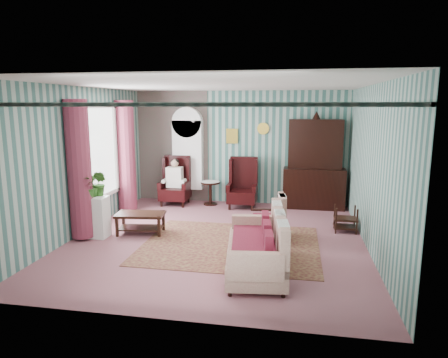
% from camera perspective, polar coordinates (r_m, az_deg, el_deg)
% --- Properties ---
extents(floor, '(6.00, 6.00, 0.00)m').
position_cam_1_polar(floor, '(7.79, -0.90, -8.52)').
color(floor, '#925561').
rests_on(floor, ground).
extents(room_shell, '(5.53, 6.02, 2.91)m').
position_cam_1_polar(room_shell, '(7.69, -5.23, 6.49)').
color(room_shell, '#38665E').
rests_on(room_shell, ground).
extents(bookcase, '(0.80, 0.28, 2.24)m').
position_cam_1_polar(bookcase, '(10.53, -5.17, 2.74)').
color(bookcase, silver).
rests_on(bookcase, floor).
extents(dresser_hutch, '(1.50, 0.56, 2.36)m').
position_cam_1_polar(dresser_hutch, '(10.05, 12.83, 2.49)').
color(dresser_hutch, black).
rests_on(dresser_hutch, floor).
extents(wingback_left, '(0.76, 0.80, 1.25)m').
position_cam_1_polar(wingback_left, '(10.31, -7.04, -0.25)').
color(wingback_left, black).
rests_on(wingback_left, floor).
extents(wingback_right, '(0.76, 0.80, 1.25)m').
position_cam_1_polar(wingback_right, '(9.94, 2.65, -0.59)').
color(wingback_right, black).
rests_on(wingback_right, floor).
extents(seated_woman, '(0.44, 0.40, 1.18)m').
position_cam_1_polar(seated_woman, '(10.32, -7.03, -0.44)').
color(seated_woman, white).
rests_on(seated_woman, floor).
extents(round_side_table, '(0.50, 0.50, 0.60)m').
position_cam_1_polar(round_side_table, '(10.30, -1.96, -2.04)').
color(round_side_table, black).
rests_on(round_side_table, floor).
extents(nest_table, '(0.45, 0.38, 0.54)m').
position_cam_1_polar(nest_table, '(8.50, 16.96, -5.44)').
color(nest_table, black).
rests_on(nest_table, floor).
extents(plant_stand, '(0.55, 0.35, 0.80)m').
position_cam_1_polar(plant_stand, '(8.19, -18.11, -5.17)').
color(plant_stand, white).
rests_on(plant_stand, floor).
extents(rug, '(3.20, 2.60, 0.01)m').
position_cam_1_polar(rug, '(7.46, 0.95, -9.35)').
color(rug, '#521D1B').
rests_on(rug, floor).
extents(sofa, '(1.26, 2.03, 0.95)m').
position_cam_1_polar(sofa, '(6.22, 4.53, -8.93)').
color(sofa, '#BCB492').
rests_on(sofa, floor).
extents(floral_armchair, '(0.90, 0.81, 0.98)m').
position_cam_1_polar(floral_armchair, '(7.72, 6.29, -4.97)').
color(floral_armchair, beige).
rests_on(floral_armchair, floor).
extents(coffee_table, '(1.00, 0.64, 0.42)m').
position_cam_1_polar(coffee_table, '(8.20, -11.81, -6.22)').
color(coffee_table, black).
rests_on(coffee_table, floor).
extents(potted_plant_a, '(0.49, 0.46, 0.45)m').
position_cam_1_polar(potted_plant_a, '(7.94, -18.84, -1.07)').
color(potted_plant_a, '#1E4816').
rests_on(potted_plant_a, plant_stand).
extents(potted_plant_b, '(0.34, 0.31, 0.49)m').
position_cam_1_polar(potted_plant_b, '(8.08, -17.31, -0.62)').
color(potted_plant_b, '#234B17').
rests_on(potted_plant_b, plant_stand).
extents(potted_plant_c, '(0.28, 0.28, 0.43)m').
position_cam_1_polar(potted_plant_c, '(8.09, -18.33, -0.88)').
color(potted_plant_c, '#1D4916').
rests_on(potted_plant_c, plant_stand).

